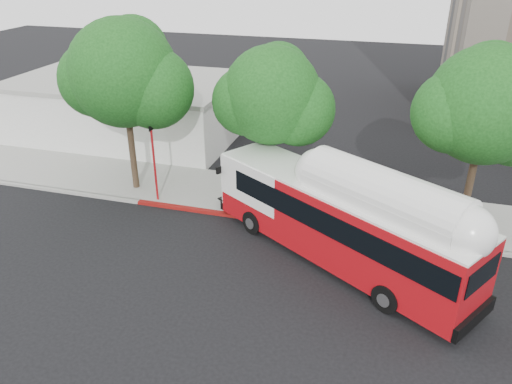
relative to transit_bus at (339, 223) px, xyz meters
The scene contains 10 objects.
ground 4.11m from the transit_bus, 157.47° to the right, with size 120.00×120.00×0.00m, color black.
sidewalk 6.39m from the transit_bus, 123.19° to the left, with size 60.00×5.00×0.15m, color gray.
curb_strip 4.58m from the transit_bus, 143.08° to the left, with size 60.00×0.30×0.15m, color gray.
red_curb_segment 7.07m from the transit_bus, 158.39° to the left, with size 10.00×0.32×0.16m, color maroon.
street_tree_left 13.42m from the transit_bus, 160.64° to the left, with size 6.67×5.80×9.74m.
street_tree_mid 7.29m from the transit_bus, 130.13° to the left, with size 5.75×5.00×8.62m.
street_tree_right 8.71m from the transit_bus, 36.27° to the left, with size 6.21×5.40×9.18m.
low_commercial_bldg 21.45m from the transit_bus, 143.98° to the left, with size 16.20×10.20×4.25m.
transit_bus is the anchor object (origin of this frame).
signal_pole 10.83m from the transit_bus, 164.03° to the left, with size 0.13×0.42×4.46m.
Camera 1 is at (5.09, -17.95, 12.94)m, focal length 35.00 mm.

